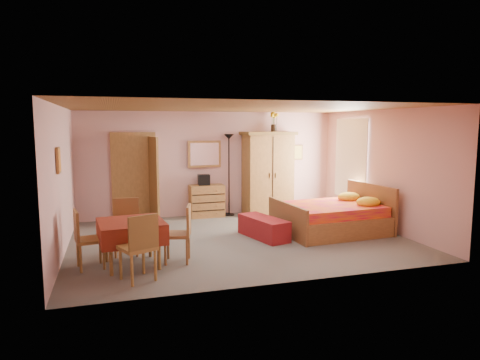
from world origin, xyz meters
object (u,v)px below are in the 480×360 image
object	(u,v)px
wardrobe	(268,173)
sunflower_vase	(274,122)
bed	(330,209)
chair_west	(90,239)
chair_east	(177,234)
floor_lamp	(229,175)
chair_south	(137,247)
dining_table	(132,243)
bench	(264,228)
chest_of_drawers	(207,201)
stereo	(204,180)
wall_mirror	(205,154)
chair_north	(126,227)

from	to	relation	value
wardrobe	sunflower_vase	xyz separation A→B (m)	(0.17, 0.05, 1.31)
bed	chair_west	world-z (taller)	bed
wardrobe	chair_east	world-z (taller)	wardrobe
floor_lamp	chair_south	size ratio (longest dim) A/B	2.04
floor_lamp	chair_west	bearing A→B (deg)	-134.03
floor_lamp	dining_table	bearing A→B (deg)	-127.19
bed	bench	distance (m)	1.54
dining_table	chair_south	bearing A→B (deg)	-85.64
chest_of_drawers	bench	bearing A→B (deg)	-74.17
chest_of_drawers	bench	xyz separation A→B (m)	(0.66, -2.30, -0.19)
wardrobe	dining_table	world-z (taller)	wardrobe
chest_of_drawers	chair_south	bearing A→B (deg)	-115.64
wardrobe	chair_south	size ratio (longest dim) A/B	2.10
chest_of_drawers	stereo	bearing A→B (deg)	178.76
wall_mirror	chair_west	distance (m)	4.47
chair_south	sunflower_vase	bearing A→B (deg)	24.47
sunflower_vase	dining_table	bearing A→B (deg)	-138.15
stereo	chair_south	xyz separation A→B (m)	(-1.84, -4.03, -0.43)
dining_table	chair_west	size ratio (longest dim) A/B	1.06
sunflower_vase	chest_of_drawers	bearing A→B (deg)	-179.49
bench	wall_mirror	bearing A→B (deg)	104.80
wall_mirror	dining_table	xyz separation A→B (m)	(-1.97, -3.54, -1.18)
bed	stereo	bearing A→B (deg)	130.71
wall_mirror	sunflower_vase	size ratio (longest dim) A/B	1.67
sunflower_vase	chair_south	bearing A→B (deg)	-132.31
chest_of_drawers	wardrobe	distance (m)	1.73
dining_table	chair_east	world-z (taller)	chair_east
chest_of_drawers	chair_east	xyz separation A→B (m)	(-1.23, -3.35, 0.08)
chest_of_drawers	wardrobe	world-z (taller)	wardrobe
bed	chair_east	world-z (taller)	bed
bed	bench	xyz separation A→B (m)	(-1.51, -0.02, -0.29)
stereo	bed	distance (m)	3.23
stereo	chair_west	bearing A→B (deg)	-127.77
floor_lamp	chair_north	distance (m)	3.79
dining_table	chair_north	size ratio (longest dim) A/B	1.03
chest_of_drawers	bed	bearing A→B (deg)	-46.66
chair_east	stereo	bearing A→B (deg)	-4.33
chair_south	dining_table	bearing A→B (deg)	71.14
floor_lamp	dining_table	xyz separation A→B (m)	(-2.55, -3.35, -0.66)
chest_of_drawers	wardrobe	bearing A→B (deg)	-1.57
chair_north	chair_west	distance (m)	0.82
stereo	dining_table	distance (m)	3.87
wall_mirror	chair_north	xyz separation A→B (m)	(-2.02, -2.89, -1.06)
wall_mirror	stereo	size ratio (longest dim) A/B	3.01
wall_mirror	chair_west	xyz separation A→B (m)	(-2.60, -3.47, -1.08)
stereo	bed	world-z (taller)	stereo
wall_mirror	bed	size ratio (longest dim) A/B	0.40
wardrobe	chair_north	xyz separation A→B (m)	(-3.62, -2.64, -0.56)
wall_mirror	chair_south	distance (m)	4.77
sunflower_vase	chair_west	distance (m)	5.78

